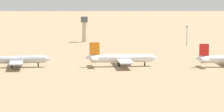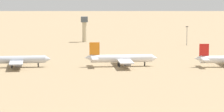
# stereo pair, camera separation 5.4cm
# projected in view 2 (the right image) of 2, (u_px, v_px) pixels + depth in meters

# --- Properties ---
(ground) EXTENTS (4000.00, 4000.00, 0.00)m
(ground) POSITION_uv_depth(u_px,v_px,m) (118.00, 68.00, 285.92)
(ground) COLOR #9E8460
(parked_jet_yellow_3) EXTENTS (37.42, 31.65, 12.36)m
(parked_jet_yellow_3) POSITION_uv_depth(u_px,v_px,m) (14.00, 60.00, 285.81)
(parked_jet_yellow_3) COLOR silver
(parked_jet_yellow_3) RESTS_ON ground
(parked_jet_orange_4) EXTENTS (38.43, 32.36, 12.69)m
(parked_jet_orange_4) POSITION_uv_depth(u_px,v_px,m) (121.00, 58.00, 289.72)
(parked_jet_orange_4) COLOR white
(parked_jet_orange_4) RESTS_ON ground
(control_tower) EXTENTS (5.20, 5.20, 19.09)m
(control_tower) POSITION_uv_depth(u_px,v_px,m) (84.00, 27.00, 422.40)
(control_tower) COLOR #C6B793
(control_tower) RESTS_ON ground
(light_pole_west) EXTENTS (1.80, 0.50, 13.46)m
(light_pole_west) POSITION_uv_depth(u_px,v_px,m) (187.00, 34.00, 397.37)
(light_pole_west) COLOR #59595E
(light_pole_west) RESTS_ON ground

